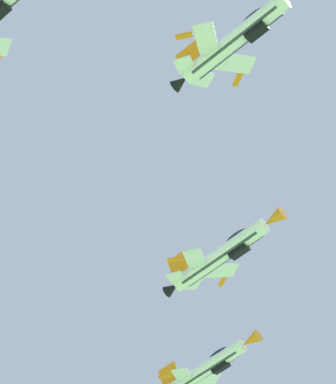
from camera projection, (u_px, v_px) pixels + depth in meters
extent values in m
cylinder|color=white|center=(235.00, 39.00, 85.25)|extent=(11.64, 6.47, 1.70)
cube|color=#383D47|center=(237.00, 43.00, 84.99)|extent=(9.80, 5.47, 1.02)
cone|color=black|center=(181.00, 82.00, 87.59)|extent=(2.02, 1.90, 1.36)
ellipsoid|color=#192333|center=(255.00, 18.00, 84.70)|extent=(3.53, 2.66, 1.48)
cube|color=black|center=(256.00, 31.00, 84.05)|extent=(2.57, 2.15, 1.25)
cube|color=white|center=(236.00, 63.00, 87.74)|extent=(4.18, 3.84, 2.11)
cube|color=orange|center=(238.00, 79.00, 89.69)|extent=(1.46, 1.63, 0.47)
cube|color=white|center=(206.00, 39.00, 83.85)|extent=(2.15, 3.94, 2.11)
cube|color=orange|center=(184.00, 36.00, 82.67)|extent=(1.63, 0.71, 0.47)
cube|color=white|center=(202.00, 79.00, 88.15)|extent=(2.64, 2.63, 1.15)
cube|color=white|center=(185.00, 65.00, 85.88)|extent=(1.78, 2.09, 1.15)
cube|color=orange|center=(190.00, 57.00, 87.94)|extent=(2.93, 2.32, 2.40)
cylinder|color=white|center=(220.00, 255.00, 96.15)|extent=(11.64, 6.47, 1.70)
cube|color=#383D47|center=(222.00, 259.00, 95.89)|extent=(9.79, 5.46, 1.05)
cone|color=orange|center=(274.00, 219.00, 93.68)|extent=(2.83, 2.41, 1.56)
cone|color=black|center=(172.00, 288.00, 98.48)|extent=(2.02, 1.90, 1.36)
ellipsoid|color=#192333|center=(237.00, 237.00, 95.59)|extent=(3.53, 2.67, 1.49)
cube|color=black|center=(239.00, 251.00, 94.96)|extent=(2.57, 2.15, 1.27)
cube|color=white|center=(221.00, 270.00, 98.68)|extent=(4.15, 3.81, 2.21)
cube|color=orange|center=(223.00, 280.00, 100.66)|extent=(1.46, 1.63, 0.48)
cube|color=white|center=(195.00, 258.00, 94.71)|extent=(2.15, 3.89, 2.21)
cube|color=orange|center=(175.00, 259.00, 93.50)|extent=(1.63, 0.71, 0.48)
cube|color=white|center=(191.00, 284.00, 99.07)|extent=(2.62, 2.61, 1.20)
cube|color=white|center=(176.00, 277.00, 96.75)|extent=(1.78, 2.07, 1.20)
cube|color=orange|center=(180.00, 265.00, 98.81)|extent=(2.96, 2.37, 2.37)
cylinder|color=white|center=(204.00, 370.00, 109.81)|extent=(11.64, 6.47, 1.70)
cube|color=#383D47|center=(206.00, 373.00, 109.56)|extent=(9.79, 5.45, 1.08)
cone|color=orange|center=(251.00, 340.00, 107.34)|extent=(2.83, 2.41, 1.56)
ellipsoid|color=#192333|center=(219.00, 354.00, 109.24)|extent=(3.54, 2.68, 1.51)
cube|color=black|center=(221.00, 367.00, 108.64)|extent=(2.57, 2.15, 1.28)
cube|color=white|center=(205.00, 380.00, 112.38)|extent=(4.11, 3.78, 2.30)
cube|color=white|center=(182.00, 374.00, 108.34)|extent=(2.14, 3.84, 2.30)
cube|color=orange|center=(165.00, 377.00, 107.10)|extent=(1.63, 0.71, 0.49)
cube|color=orange|center=(170.00, 376.00, 112.43)|extent=(2.98, 2.42, 2.34)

